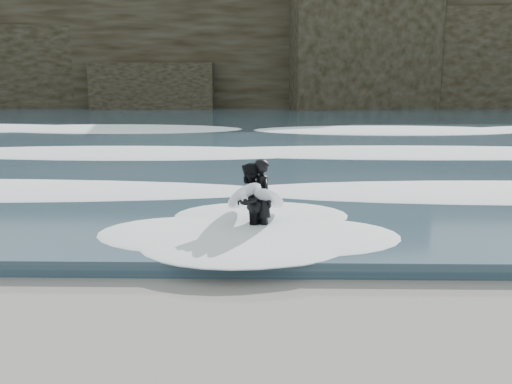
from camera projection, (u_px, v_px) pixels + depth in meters
ground at (149, 371)px, 6.68m from camera, size 120.00×120.00×0.00m
sea at (245, 125)px, 34.99m from camera, size 90.00×52.00×0.30m
headland at (252, 52)px, 50.59m from camera, size 70.00×9.00×10.00m
foam_near at (216, 185)px, 15.39m from camera, size 60.00×3.20×0.20m
foam_mid at (232, 149)px, 22.23m from camera, size 60.00×4.00×0.24m
foam_far at (242, 126)px, 31.02m from camera, size 60.00×4.80×0.30m
surfer_left at (258, 198)px, 11.78m from camera, size 1.24×2.04×1.69m
surfer_right at (252, 201)px, 11.70m from camera, size 1.25×1.96×1.61m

